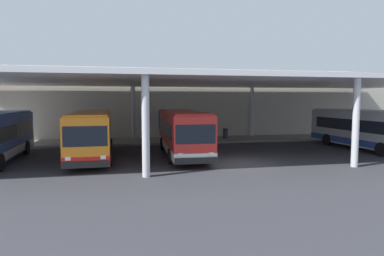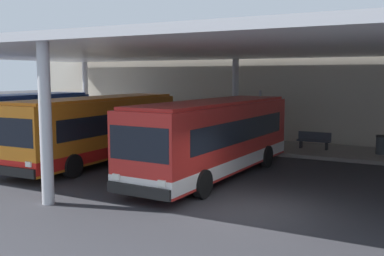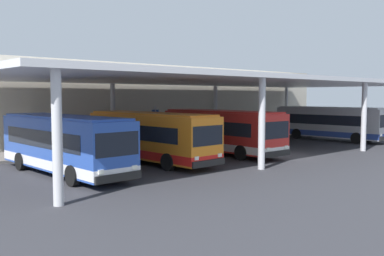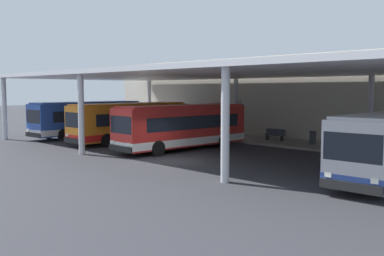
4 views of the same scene
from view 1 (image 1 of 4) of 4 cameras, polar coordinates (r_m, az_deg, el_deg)
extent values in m
plane|color=#333338|center=(21.54, 8.38, -5.92)|extent=(200.00, 200.00, 0.00)
cube|color=gray|center=(32.66, 1.13, -2.04)|extent=(42.00, 4.50, 0.18)
cube|color=beige|center=(35.60, -0.07, 4.18)|extent=(48.00, 1.60, 7.18)
cube|color=silver|center=(26.42, 4.30, 7.86)|extent=(40.00, 17.00, 0.30)
cylinder|color=silver|center=(17.41, -7.85, 0.26)|extent=(0.40, 0.40, 5.25)
cylinder|color=silver|center=(33.36, -9.94, 2.41)|extent=(0.40, 0.40, 5.25)
cylinder|color=silver|center=(22.07, 26.01, 0.78)|extent=(0.40, 0.40, 5.25)
cylinder|color=silver|center=(36.01, 10.09, 2.58)|extent=(0.40, 0.40, 5.25)
cylinder|color=silver|center=(42.25, 25.78, 2.50)|extent=(0.40, 0.40, 5.25)
cylinder|color=black|center=(21.60, -29.78, -5.13)|extent=(0.30, 1.01, 1.00)
cylinder|color=black|center=(27.43, -26.25, -2.99)|extent=(0.30, 1.01, 1.00)
cube|color=orange|center=(23.91, -16.68, -0.89)|extent=(2.69, 10.44, 2.70)
cube|color=red|center=(24.03, -16.62, -3.26)|extent=(2.71, 10.47, 0.50)
cube|color=black|center=(24.03, -16.67, -0.14)|extent=(2.70, 8.57, 0.90)
cube|color=black|center=(18.76, -17.63, -1.36)|extent=(2.30, 0.16, 1.10)
cube|color=black|center=(18.89, -17.53, -5.91)|extent=(2.45, 0.21, 0.36)
cube|color=orange|center=(23.82, -16.76, 2.49)|extent=(2.49, 10.03, 0.12)
cube|color=yellow|center=(18.73, -17.69, 1.15)|extent=(1.75, 0.15, 0.28)
cube|color=white|center=(18.93, -20.29, -4.89)|extent=(0.28, 0.09, 0.20)
cube|color=white|center=(18.79, -14.81, -4.82)|extent=(0.28, 0.09, 0.20)
cylinder|color=black|center=(21.00, -20.47, -5.07)|extent=(0.30, 1.01, 1.00)
cylinder|color=black|center=(20.83, -13.75, -4.98)|extent=(0.30, 1.01, 1.00)
cylinder|color=black|center=(26.98, -18.86, -2.88)|extent=(0.30, 1.01, 1.00)
cylinder|color=black|center=(26.84, -13.64, -2.79)|extent=(0.30, 1.01, 1.00)
cube|color=red|center=(24.07, -1.60, -0.65)|extent=(2.93, 10.49, 2.70)
cube|color=white|center=(24.19, -1.60, -3.00)|extent=(2.95, 10.52, 0.50)
cube|color=black|center=(24.19, -1.65, 0.10)|extent=(2.89, 8.63, 0.90)
cube|color=black|center=(18.98, 0.61, -1.06)|extent=(2.30, 0.22, 1.10)
cube|color=black|center=(19.10, 0.66, -5.57)|extent=(2.45, 0.26, 0.36)
cube|color=red|center=(23.98, -1.61, 2.71)|extent=(2.71, 10.07, 0.12)
cube|color=yellow|center=(18.94, 0.60, 1.42)|extent=(1.75, 0.19, 0.28)
cube|color=white|center=(18.91, -2.04, -4.60)|extent=(0.28, 0.09, 0.20)
cube|color=white|center=(19.23, 3.30, -4.45)|extent=(0.28, 0.09, 0.20)
cylinder|color=black|center=(20.90, -3.66, -4.81)|extent=(0.32, 1.01, 1.00)
cylinder|color=black|center=(21.30, 2.92, -4.63)|extent=(0.32, 1.01, 1.00)
cylinder|color=black|center=(26.90, -5.05, -2.66)|extent=(0.32, 1.01, 1.00)
cylinder|color=black|center=(27.20, 0.10, -2.55)|extent=(0.32, 1.01, 1.00)
cube|color=#B7B7BC|center=(30.20, 27.03, -0.06)|extent=(2.82, 10.47, 2.70)
cube|color=#2D4799|center=(30.29, 26.96, -1.94)|extent=(2.84, 10.49, 0.50)
cube|color=black|center=(30.29, 26.87, 0.53)|extent=(2.80, 8.60, 0.90)
cube|color=silver|center=(30.12, 27.14, 2.61)|extent=(2.61, 10.05, 0.12)
cylinder|color=black|center=(27.13, 29.44, -3.20)|extent=(0.31, 1.01, 1.00)
cylinder|color=black|center=(31.78, 21.90, -1.83)|extent=(0.31, 1.01, 1.00)
cylinder|color=black|center=(33.27, 25.32, -1.67)|extent=(0.31, 1.01, 1.00)
cube|color=#383D47|center=(32.43, -0.18, -1.12)|extent=(1.80, 0.44, 0.08)
cube|color=#383D47|center=(32.60, -0.25, -0.65)|extent=(1.80, 0.06, 0.44)
cube|color=#2D2D33|center=(32.32, -1.39, -1.55)|extent=(0.10, 0.36, 0.45)
cube|color=#2D2D33|center=(32.61, 1.03, -1.49)|extent=(0.10, 0.36, 0.45)
cylinder|color=#33383D|center=(33.23, 5.66, -1.00)|extent=(0.48, 0.48, 0.90)
cylinder|color=black|center=(33.18, 5.67, -0.16)|extent=(0.52, 0.52, 0.08)
cylinder|color=#B2B2B7|center=(31.07, -5.03, 0.73)|extent=(0.12, 0.12, 3.20)
cube|color=#285199|center=(31.03, -5.03, 1.43)|extent=(0.70, 0.04, 1.80)
camera|label=2|loc=(13.97, 48.59, 3.90)|focal=41.83mm
camera|label=3|loc=(18.25, -96.84, 0.14)|focal=40.31mm
camera|label=4|loc=(26.48, 72.96, 1.89)|focal=40.63mm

